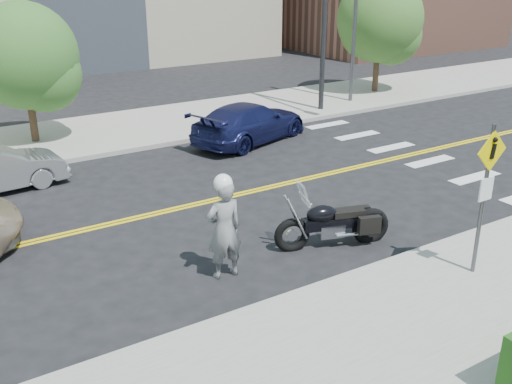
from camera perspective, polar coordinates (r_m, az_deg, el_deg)
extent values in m
plane|color=black|center=(15.02, -10.05, -2.16)|extent=(120.00, 120.00, 0.00)
cube|color=#9E9B91|center=(9.40, 8.86, -17.55)|extent=(60.00, 5.00, 0.15)
cube|color=#9E9B91|center=(21.77, -17.77, 4.85)|extent=(60.00, 5.00, 0.15)
cylinder|color=#4C4C51|center=(25.82, 9.49, 17.29)|extent=(0.16, 0.16, 8.00)
cylinder|color=black|center=(24.20, 6.52, 15.98)|extent=(0.20, 0.20, 7.00)
cylinder|color=#4C4C51|center=(12.09, 20.80, -0.81)|extent=(0.08, 0.08, 3.00)
cube|color=#F9D800|center=(11.75, 21.55, 3.65)|extent=(0.78, 0.03, 0.78)
cube|color=white|center=(11.99, 21.07, 0.25)|extent=(0.35, 0.03, 0.45)
imported|color=#B9BABF|center=(11.64, -3.06, -3.61)|extent=(0.77, 0.52, 2.04)
sphere|color=white|center=(11.26, -3.16, 0.84)|extent=(0.37, 0.37, 0.37)
imported|color=#191D4D|center=(20.51, -0.60, 6.64)|extent=(5.00, 3.28, 1.35)
cylinder|color=#382619|center=(21.16, -20.84, 9.16)|extent=(0.25, 0.25, 3.82)
sphere|color=#2E611E|center=(20.98, -21.23, 12.00)|extent=(3.44, 3.44, 3.44)
cylinder|color=#382619|center=(28.17, 11.52, 13.40)|extent=(0.26, 0.26, 4.30)
sphere|color=#35641F|center=(28.03, 11.71, 15.84)|extent=(3.80, 3.80, 3.80)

